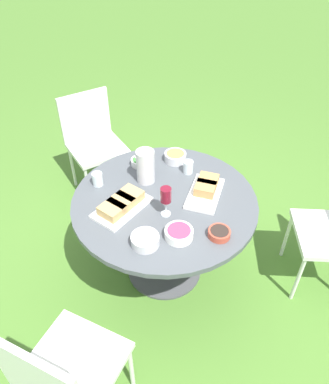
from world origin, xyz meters
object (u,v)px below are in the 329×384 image
Objects in this scene: water_pitcher at (145,166)px; wine_glass at (166,196)px; chair_near_left at (93,137)px; dining_table at (164,213)px; chair_near_right at (62,371)px.

water_pitcher is 0.35m from wine_glass.
chair_near_left is 1.01m from water_pitcher.
dining_table is at bearing 108.55° from chair_near_left.
dining_table is at bearing -128.60° from chair_near_right.
chair_near_right is at bearing 51.40° from dining_table.
chair_near_left reaches higher than dining_table.
chair_near_right reaches higher than dining_table.
chair_near_left is 4.44× the size of wine_glass.
wine_glass is at bearing -132.41° from chair_near_right.
dining_table is 5.85× the size of wine_glass.
dining_table is 5.06× the size of water_pitcher.
wine_glass reaches higher than dining_table.
chair_near_left is at bearing -98.72° from chair_near_right.
chair_near_left is 1.00× the size of chair_near_right.
chair_near_right is at bearing 47.59° from wine_glass.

